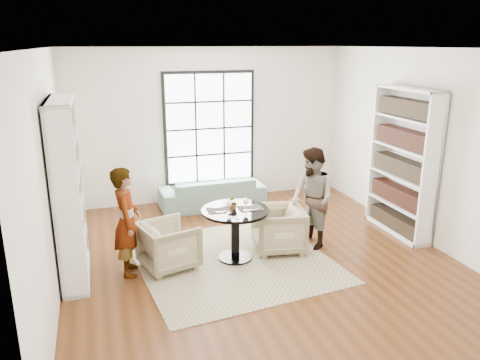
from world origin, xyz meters
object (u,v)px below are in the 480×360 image
object	(u,v)px
pedestal_table	(235,223)
armchair_right	(278,229)
person_left	(127,222)
person_right	(312,199)
wine_glass_left	(229,204)
sofa	(212,192)
wine_glass_right	(246,202)
flower_centerpiece	(233,202)
armchair_left	(169,245)

from	to	relation	value
pedestal_table	armchair_right	distance (m)	0.75
person_left	person_right	xyz separation A→B (m)	(2.78, 0.07, 0.03)
person_left	wine_glass_left	bearing A→B (deg)	-90.12
person_right	sofa	bearing A→B (deg)	-161.19
pedestal_table	wine_glass_left	size ratio (longest dim) A/B	5.41
person_left	wine_glass_right	bearing A→B (deg)	-88.71
person_right	flower_centerpiece	xyz separation A→B (m)	(-1.28, -0.08, 0.10)
person_right	wine_glass_left	world-z (taller)	person_right
person_left	person_right	bearing A→B (deg)	-82.47
pedestal_table	wine_glass_left	distance (m)	0.39
pedestal_table	sofa	distance (m)	2.37
person_left	flower_centerpiece	size ratio (longest dim) A/B	7.40
armchair_left	armchair_right	world-z (taller)	armchair_right
sofa	armchair_right	world-z (taller)	armchair_right
wine_glass_left	flower_centerpiece	bearing A→B (deg)	52.30
sofa	armchair_left	world-z (taller)	armchair_left
pedestal_table	person_left	xyz separation A→B (m)	(-1.52, 0.03, 0.19)
armchair_right	wine_glass_right	distance (m)	0.84
sofa	flower_centerpiece	size ratio (longest dim) A/B	9.77
armchair_right	person_left	bearing A→B (deg)	-78.95
pedestal_table	flower_centerpiece	size ratio (longest dim) A/B	4.77
sofa	flower_centerpiece	xyz separation A→B (m)	(-0.26, -2.32, 0.59)
person_right	wine_glass_right	world-z (taller)	person_right
sofa	armchair_left	xyz separation A→B (m)	(-1.21, -2.31, 0.04)
pedestal_table	person_right	world-z (taller)	person_right
person_right	wine_glass_left	xyz separation A→B (m)	(-1.39, -0.22, 0.13)
person_left	armchair_right	bearing A→B (deg)	-82.13
armchair_right	flower_centerpiece	bearing A→B (deg)	-74.55
armchair_left	wine_glass_right	xyz separation A→B (m)	(1.09, -0.14, 0.58)
armchair_left	person_left	bearing A→B (deg)	73.83
person_left	wine_glass_left	xyz separation A→B (m)	(1.39, -0.15, 0.15)
armchair_left	wine_glass_right	distance (m)	1.24
wine_glass_right	pedestal_table	bearing A→B (deg)	139.98
wine_glass_right	wine_glass_left	bearing A→B (deg)	-177.06
wine_glass_right	flower_centerpiece	size ratio (longest dim) A/B	0.94
armchair_right	person_right	world-z (taller)	person_right
pedestal_table	sofa	world-z (taller)	pedestal_table
wine_glass_left	armchair_left	bearing A→B (deg)	169.72
pedestal_table	wine_glass_right	bearing A→B (deg)	-40.02
sofa	wine_glass_left	distance (m)	2.56
flower_centerpiece	armchair_left	bearing A→B (deg)	179.35
person_right	flower_centerpiece	bearing A→B (deg)	-92.18
armchair_left	person_right	xyz separation A→B (m)	(2.23, 0.07, 0.44)
armchair_right	person_left	xyz separation A→B (m)	(-2.23, -0.07, 0.41)
sofa	armchair_left	distance (m)	2.60
pedestal_table	armchair_left	xyz separation A→B (m)	(-0.97, 0.03, -0.23)
wine_glass_right	person_left	bearing A→B (deg)	175.16
armchair_left	person_right	distance (m)	2.27
pedestal_table	sofa	bearing A→B (deg)	84.06
armchair_left	wine_glass_right	world-z (taller)	wine_glass_right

